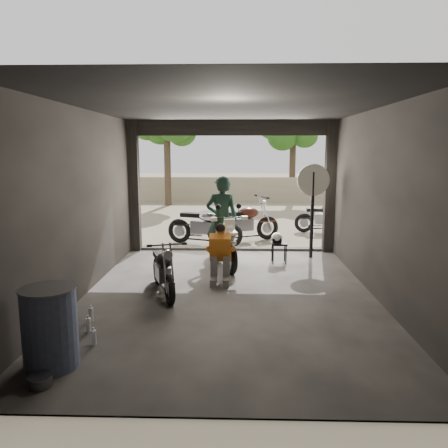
# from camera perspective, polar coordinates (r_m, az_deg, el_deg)

# --- Properties ---
(ground) EXTENTS (80.00, 80.00, 0.00)m
(ground) POSITION_cam_1_polar(r_m,az_deg,el_deg) (7.65, 0.60, -9.43)
(ground) COLOR #7A6D56
(ground) RESTS_ON ground
(garage) EXTENTS (7.00, 7.13, 3.20)m
(garage) POSITION_cam_1_polar(r_m,az_deg,el_deg) (7.87, 0.69, 0.71)
(garage) COLOR #2D2B28
(garage) RESTS_ON ground
(boundary_wall) EXTENTS (18.00, 0.30, 1.20)m
(boundary_wall) POSITION_cam_1_polar(r_m,az_deg,el_deg) (21.32, 1.34, 4.55)
(boundary_wall) COLOR gray
(boundary_wall) RESTS_ON ground
(tree_left) EXTENTS (2.20, 2.20, 5.60)m
(tree_left) POSITION_cam_1_polar(r_m,az_deg,el_deg) (20.03, -7.53, 13.83)
(tree_left) COLOR #382B1E
(tree_left) RESTS_ON ground
(tree_right) EXTENTS (2.20, 2.20, 5.00)m
(tree_right) POSITION_cam_1_polar(r_m,az_deg,el_deg) (21.42, 9.06, 12.38)
(tree_right) COLOR #382B1E
(tree_right) RESTS_ON ground
(main_bike) EXTENTS (1.22, 1.91, 1.18)m
(main_bike) POSITION_cam_1_polar(r_m,az_deg,el_deg) (9.40, -0.26, -2.07)
(main_bike) COLOR beige
(main_bike) RESTS_ON ground
(left_bike) EXTENTS (1.07, 1.60, 1.00)m
(left_bike) POSITION_cam_1_polar(r_m,az_deg,el_deg) (7.70, -7.97, -5.52)
(left_bike) COLOR black
(left_bike) RESTS_ON ground
(outside_bike_a) EXTENTS (2.00, 1.33, 1.26)m
(outside_bike_a) POSITION_cam_1_polar(r_m,az_deg,el_deg) (11.52, -2.59, 0.29)
(outside_bike_a) COLOR black
(outside_bike_a) RESTS_ON ground
(outside_bike_b) EXTENTS (2.00, 1.44, 1.25)m
(outside_bike_b) POSITION_cam_1_polar(r_m,az_deg,el_deg) (11.97, 2.60, 0.64)
(outside_bike_b) COLOR #42190F
(outside_bike_b) RESTS_ON ground
(outside_bike_c) EXTENTS (1.64, 0.68, 1.11)m
(outside_bike_c) POSITION_cam_1_polar(r_m,az_deg,el_deg) (13.66, 13.14, 1.20)
(outside_bike_c) COLOR black
(outside_bike_c) RESTS_ON ground
(rider) EXTENTS (0.75, 0.53, 1.94)m
(rider) POSITION_cam_1_polar(r_m,az_deg,el_deg) (9.71, -0.28, 0.59)
(rider) COLOR black
(rider) RESTS_ON ground
(mechanic) EXTENTS (0.55, 0.75, 1.08)m
(mechanic) POSITION_cam_1_polar(r_m,az_deg,el_deg) (8.24, -0.50, -4.12)
(mechanic) COLOR #C26719
(mechanic) RESTS_ON ground
(stool) EXTENTS (0.34, 0.34, 0.47)m
(stool) POSITION_cam_1_polar(r_m,az_deg,el_deg) (9.75, 7.21, -2.87)
(stool) COLOR black
(stool) RESTS_ON ground
(helmet) EXTENTS (0.33, 0.33, 0.23)m
(helmet) POSITION_cam_1_polar(r_m,az_deg,el_deg) (9.72, 6.90, -1.76)
(helmet) COLOR white
(helmet) RESTS_ON stool
(oil_drum) EXTENTS (0.65, 0.65, 0.96)m
(oil_drum) POSITION_cam_1_polar(r_m,az_deg,el_deg) (5.52, -21.76, -12.59)
(oil_drum) COLOR #414D6D
(oil_drum) RESTS_ON ground
(sign_post) EXTENTS (0.73, 0.08, 2.19)m
(sign_post) POSITION_cam_1_polar(r_m,az_deg,el_deg) (10.19, 11.52, 3.60)
(sign_post) COLOR black
(sign_post) RESTS_ON ground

